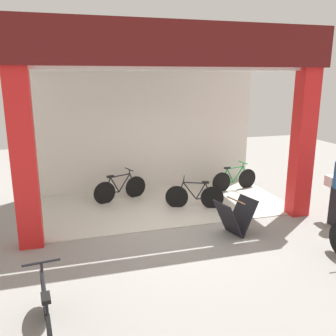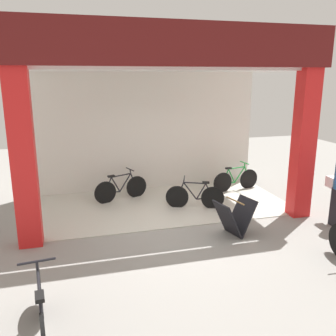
# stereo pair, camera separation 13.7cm
# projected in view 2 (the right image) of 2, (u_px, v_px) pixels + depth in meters

# --- Properties ---
(ground_plane) EXTENTS (20.69, 20.69, 0.00)m
(ground_plane) POSITION_uv_depth(u_px,v_px,m) (177.00, 228.00, 7.80)
(ground_plane) COLOR gray
(ground_plane) RESTS_ON ground
(shop_facade) EXTENTS (6.55, 3.35, 4.18)m
(shop_facade) POSITION_uv_depth(u_px,v_px,m) (159.00, 116.00, 8.74)
(shop_facade) COLOR beige
(shop_facade) RESTS_ON ground
(bicycle_inside_0) EXTENTS (1.43, 0.54, 0.82)m
(bicycle_inside_0) POSITION_uv_depth(u_px,v_px,m) (121.00, 188.00, 9.46)
(bicycle_inside_0) COLOR black
(bicycle_inside_0) RESTS_ON ground
(bicycle_inside_1) EXTENTS (1.36, 0.54, 0.79)m
(bicycle_inside_1) POSITION_uv_depth(u_px,v_px,m) (195.00, 196.00, 8.88)
(bicycle_inside_1) COLOR black
(bicycle_inside_1) RESTS_ON ground
(bicycle_inside_2) EXTENTS (1.45, 0.40, 0.80)m
(bicycle_inside_2) POSITION_uv_depth(u_px,v_px,m) (236.00, 180.00, 10.28)
(bicycle_inside_2) COLOR black
(bicycle_inside_2) RESTS_ON ground
(bicycle_parked_1) EXTENTS (0.46, 1.68, 0.93)m
(bicycle_parked_1) POSITION_uv_depth(u_px,v_px,m) (42.00, 313.00, 4.41)
(bicycle_parked_1) COLOR black
(bicycle_parked_1) RESTS_ON ground
(sandwich_board_sign) EXTENTS (0.87, 0.71, 0.76)m
(sandwich_board_sign) POSITION_uv_depth(u_px,v_px,m) (234.00, 217.00, 7.39)
(sandwich_board_sign) COLOR black
(sandwich_board_sign) RESTS_ON ground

